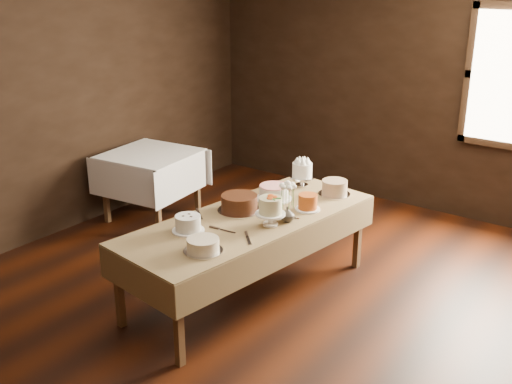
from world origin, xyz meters
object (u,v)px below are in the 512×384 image
object	(u,v)px
cake_flowers	(270,213)
cake_server_c	(270,208)
cake_meringue	(302,175)
cake_server_e	(200,216)
cake_speckled	(335,188)
cake_chocolate	(239,203)
cake_server_a	(227,231)
flower_vase	(287,214)
display_table	(249,223)
cake_lattice	(274,193)
cake_cream	(203,246)
cake_server_d	(291,217)
cake_server_b	(249,241)
cake_caramel	(308,203)
cake_swirl	(188,224)
side_table	(150,161)

from	to	relation	value
cake_flowers	cake_server_c	bearing A→B (deg)	126.07
cake_meringue	cake_server_e	bearing A→B (deg)	-103.68
cake_meringue	cake_server_e	distance (m)	1.17
cake_speckled	cake_chocolate	world-z (taller)	cake_chocolate
cake_server_a	flower_vase	xyz separation A→B (m)	(0.26, 0.45, 0.06)
cake_speckled	cake_flowers	bearing A→B (deg)	-94.06
cake_speckled	cake_server_e	world-z (taller)	cake_speckled
display_table	cake_lattice	bearing A→B (deg)	100.08
cake_cream	cake_server_d	xyz separation A→B (m)	(0.16, 0.91, -0.04)
cake_meringue	cake_cream	distance (m)	1.63
display_table	cake_chocolate	bearing A→B (deg)	156.71
cake_cream	cake_lattice	bearing A→B (deg)	99.80
flower_vase	cake_chocolate	bearing A→B (deg)	-172.95
cake_cream	cake_server_b	size ratio (longest dim) A/B	1.32
cake_caramel	cake_server_b	world-z (taller)	cake_caramel
cake_speckled	cake_chocolate	xyz separation A→B (m)	(-0.45, -0.82, 0.00)
cake_server_e	cake_swirl	bearing A→B (deg)	-26.36
flower_vase	cake_caramel	bearing A→B (deg)	90.37
cake_chocolate	cake_swirl	world-z (taller)	cake_chocolate
cake_meringue	cake_lattice	world-z (taller)	cake_meringue
cake_meringue	cake_chocolate	distance (m)	0.85
cake_meringue	flower_vase	distance (m)	0.87
cake_cream	cake_server_b	distance (m)	0.38
cake_caramel	cake_server_e	distance (m)	0.92
cake_chocolate	cake_server_d	bearing A→B (deg)	17.42
side_table	cake_meringue	size ratio (longest dim) A/B	4.15
side_table	cake_server_b	distance (m)	2.43
side_table	cake_server_c	bearing A→B (deg)	-13.22
cake_server_a	cake_meringue	bearing A→B (deg)	88.51
side_table	cake_server_a	xyz separation A→B (m)	(1.92, -1.05, 0.05)
cake_caramel	cake_flowers	bearing A→B (deg)	-97.68
cake_lattice	cake_swirl	bearing A→B (deg)	-97.65
cake_server_b	cake_speckled	bearing A→B (deg)	133.60
cake_lattice	cake_swirl	size ratio (longest dim) A/B	1.21
cake_meringue	cake_server_c	size ratio (longest dim) A/B	0.99
display_table	cake_server_d	world-z (taller)	cake_server_d
display_table	cake_meringue	size ratio (longest dim) A/B	10.01
cake_server_b	cake_swirl	bearing A→B (deg)	-119.89
side_table	cake_swirl	world-z (taller)	cake_swirl
cake_lattice	cake_server_d	distance (m)	0.45
display_table	cake_server_e	distance (m)	0.41
cake_server_a	cake_server_e	world-z (taller)	same
cake_speckled	cake_lattice	size ratio (longest dim) A/B	0.90
cake_caramel	flower_vase	bearing A→B (deg)	-89.63
cake_meringue	cake_server_d	xyz separation A→B (m)	(0.34, -0.71, -0.10)
cake_chocolate	cake_server_c	distance (m)	0.27
cake_speckled	cake_swirl	bearing A→B (deg)	-110.16
cake_server_a	flower_vase	world-z (taller)	flower_vase
cake_server_c	cake_server_d	distance (m)	0.27
side_table	cake_server_a	size ratio (longest dim) A/B	4.12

